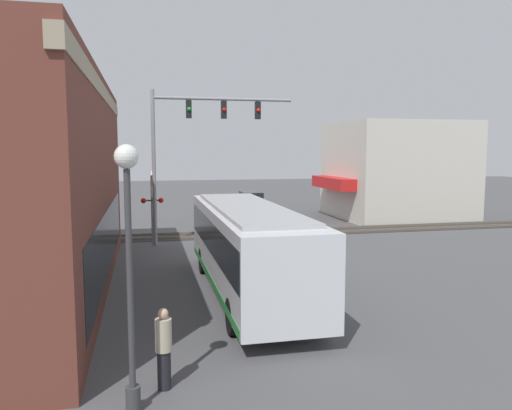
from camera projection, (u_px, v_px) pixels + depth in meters
The scene contains 10 objects.
ground_plane at pixel (280, 255), 23.58m from camera, with size 120.00×120.00×0.00m, color #4C4C4F.
shop_building at pixel (396, 170), 36.48m from camera, with size 8.31×9.83×6.91m.
city_bus at pixel (247, 245), 16.98m from camera, with size 10.93×2.59×3.06m.
traffic_signal_gantry at pixel (194, 132), 25.57m from camera, with size 0.42×7.32×7.95m.
crossing_signal at pixel (152, 200), 26.12m from camera, with size 1.41×1.18×3.81m.
streetlamp at pixel (129, 256), 9.09m from camera, with size 0.44×0.44×5.03m.
rail_track_near at pixel (253, 233), 29.40m from camera, with size 2.60×60.00×0.15m.
parked_car_blue at pixel (234, 212), 34.20m from camera, with size 4.40×1.82×1.44m.
parked_car_grey at pixel (251, 200), 42.42m from camera, with size 4.63×1.82×1.42m.
pedestrian_by_lamp at pixel (164, 348), 10.23m from camera, with size 0.34×0.34×1.71m.
Camera 1 is at (-22.38, 6.16, 4.92)m, focal length 35.00 mm.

